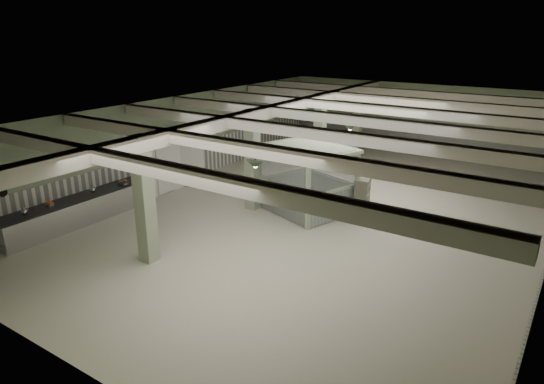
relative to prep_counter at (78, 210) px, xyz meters
The scene contains 31 objects.
floor 8.48m from the prep_counter, 39.46° to the left, with size 20.00×20.00×0.00m, color beige.
ceiling 9.03m from the prep_counter, 39.46° to the left, with size 14.00×20.00×0.02m, color white.
wall_back 16.77m from the prep_counter, 66.97° to the left, with size 14.00×0.02×3.60m, color #A1B893.
wall_front 8.12m from the prep_counter, 35.22° to the right, with size 14.00×0.02×3.60m, color #A1B893.
wall_left 5.57m from the prep_counter, 94.88° to the left, with size 0.02×20.00×3.60m, color #A1B893.
wainscot_left 5.41m from the prep_counter, 94.62° to the left, with size 0.05×19.90×1.50m, color white.
wainscot_back 16.70m from the prep_counter, 66.94° to the left, with size 13.90×0.05×1.50m, color white.
girder 7.34m from the prep_counter, 53.12° to the left, with size 0.45×19.90×0.40m, color silver.
beam_a 7.48m from the prep_counter, 17.93° to the right, with size 13.90×0.35×0.32m, color silver.
beam_b 7.19m from the prep_counter, ahead, with size 13.90×0.35×0.32m, color silver.
beam_c 7.74m from the prep_counter, 23.80° to the left, with size 13.90×0.35×0.32m, color silver.
beam_d 8.97m from the prep_counter, 39.46° to the left, with size 13.90×0.35×0.32m, color silver.
beam_e 10.66m from the prep_counter, 50.32° to the left, with size 13.90×0.35×0.32m, color silver.
beam_f 12.62m from the prep_counter, 57.80° to the left, with size 13.90×0.35×0.32m, color silver.
beam_g 14.75m from the prep_counter, 63.09° to the left, with size 13.90×0.35×0.32m, color silver.
column_a 4.30m from the prep_counter, ahead, with size 0.42×0.42×3.60m, color #92A182.
column_b 6.11m from the prep_counter, 47.34° to the left, with size 0.42×0.42×3.60m, color #92A182.
column_c 10.30m from the prep_counter, 66.71° to the left, with size 0.42×0.42×3.60m, color #92A182.
column_d 14.04m from the prep_counter, 73.20° to the left, with size 0.42×0.42×3.60m, color #92A182.
pendant_front 7.51m from the prep_counter, ahead, with size 0.44×0.44×0.22m, color #2B392C.
pendant_mid 9.53m from the prep_counter, 39.89° to the left, with size 0.44×0.44×0.22m, color #2B392C.
pendant_back 13.22m from the prep_counter, 57.10° to the left, with size 0.44×0.44×0.22m, color #2B392C.
prep_counter is the anchor object (origin of this frame).
pitcher_near 1.93m from the prep_counter, 87.41° to the right, with size 0.18×0.21×0.27m, color #B3B3B8, non-canonical shape.
pitcher_far 0.85m from the prep_counter, 86.82° to the left, with size 0.17×0.19×0.25m, color #B3B3B8, non-canonical shape.
veg_colander 1.92m from the prep_counter, 85.21° to the left, with size 0.40×0.40×0.18m, color #414146, non-canonical shape.
orange_bowl 1.06m from the prep_counter, 90.87° to the right, with size 0.24×0.24×0.09m, color #B2B2B7.
skillet_far 2.47m from the prep_counter, 99.01° to the right, with size 0.27×0.27×0.04m, color black.
walkin_cooler 4.47m from the prep_counter, 91.09° to the left, with size 1.07×2.43×2.23m.
guard_booth 7.90m from the prep_counter, 42.25° to the left, with size 3.56×3.29×2.39m.
filing_cabinet 9.62m from the prep_counter, 37.25° to the left, with size 0.44×0.63×1.37m, color #5F6050.
Camera 1 is at (7.23, -14.38, 6.27)m, focal length 32.00 mm.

